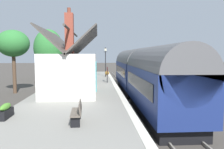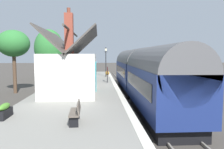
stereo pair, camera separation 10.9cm
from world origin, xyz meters
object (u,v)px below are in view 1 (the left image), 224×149
Objects in this scene: planter_under_sign at (6,111)px; tree_distant at (13,44)px; planter_bench_right at (107,74)px; lamp_post_platform at (105,56)px; station_sign_board at (107,71)px; station_building at (72,71)px; planter_edge_near at (69,74)px; train at (142,73)px; planter_edge_far at (73,72)px; tree_far_right at (48,48)px; planter_corner_building at (81,77)px; bench_near_building at (78,112)px; bench_by_lamp at (89,76)px.

tree_distant is at bearing 18.72° from planter_under_sign.
planter_bench_right is at bearing -58.82° from tree_distant.
planter_bench_right is 0.19× the size of lamp_post_platform.
station_building is at bearing 151.55° from station_sign_board.
train is at bearing -145.20° from planter_edge_near.
planter_edge_far is (2.10, 4.49, 0.06)m from planter_bench_right.
planter_edge_far is at bearing -128.68° from tree_far_right.
planter_under_sign is 0.28× the size of lamp_post_platform.
planter_corner_building is 0.12× the size of tree_distant.
station_sign_board reaches higher than planter_edge_near.
planter_edge_far is 8.77m from station_sign_board.
lamp_post_platform reaches higher than planter_under_sign.
bench_near_building is 15.19m from tree_distant.
tree_far_right is (4.03, 3.48, 3.42)m from planter_edge_near.
station_building is 7.25× the size of planter_under_sign.
station_sign_board is (5.27, -2.86, -0.39)m from station_building.
tree_distant is at bearing 103.83° from planter_corner_building.
planter_bench_right is at bearing -121.85° from tree_far_right.
planter_edge_near is (5.25, 1.87, -0.06)m from planter_corner_building.
planter_edge_far is at bearing 6.86° from bench_near_building.
lamp_post_platform reaches higher than planter_corner_building.
planter_edge_near is (18.80, -0.36, -0.01)m from planter_under_sign.
bench_near_building is at bearing 174.43° from lamp_post_platform.
station_building is at bearing -161.74° from tree_far_right.
station_building reaches higher than bench_by_lamp.
train is 26.80× the size of planter_bench_right.
station_sign_board is at bearing 179.58° from lamp_post_platform.
station_sign_board is (12.10, -5.02, 0.87)m from planter_under_sign.
tree_distant is (5.17, 6.23, 2.24)m from station_building.
bench_near_building is 3.36m from planter_under_sign.
lamp_post_platform is (0.25, 0.18, 2.20)m from planter_bench_right.
tree_distant reaches higher than planter_bench_right.
bench_near_building is 24.77m from tree_far_right.
tree_far_right is (3.10, 3.87, 3.27)m from planter_edge_far.
lamp_post_platform is at bearing -101.00° from planter_edge_near.
train is 12.99m from planter_edge_near.
station_building reaches higher than planter_under_sign.
bench_near_building is (-9.05, 4.52, -0.75)m from train.
train is 11.29m from planter_under_sign.
bench_near_building is 14.48m from planter_corner_building.
bench_by_lamp is 0.90× the size of station_sign_board.
station_sign_board reaches higher than planter_bench_right.
planter_corner_building is (5.39, 5.53, -0.87)m from train.
tree_far_right is at bearing 14.98° from bench_near_building.
planter_under_sign is 19.75m from planter_edge_far.
train is at bearing -43.57° from planter_under_sign.
bench_by_lamp is at bearing 40.03° from train.
tree_distant is at bearing 50.31° from station_building.
tree_far_right is at bearing 40.77° from planter_edge_near.
planter_edge_far reaches higher than planter_bench_right.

